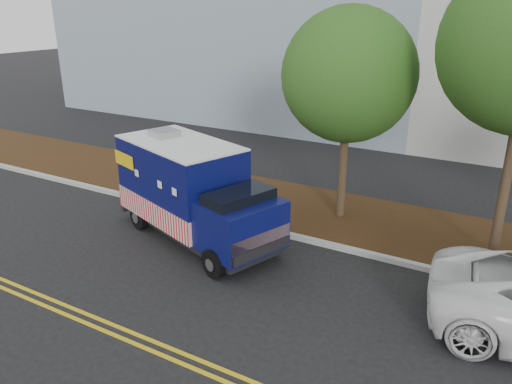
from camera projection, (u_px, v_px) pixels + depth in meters
The scene contains 8 objects.
ground at pixel (231, 247), 14.44m from camera, with size 120.00×120.00×0.00m, color black.
curb at pixel (255, 227), 15.54m from camera, with size 120.00×0.18×0.15m, color #9E9E99.
mulch_strip at pixel (285, 205), 17.25m from camera, with size 120.00×4.00×0.15m, color black.
centerline_near at pixel (121, 328), 10.82m from camera, with size 120.00×0.10×0.01m, color gold.
centerline_far at pixel (112, 334), 10.62m from camera, with size 120.00×0.10×0.01m, color gold.
tree_b at pixel (349, 76), 14.67m from camera, with size 3.99×3.99×6.62m.
sign_post at pixel (165, 168), 17.49m from camera, with size 0.06×0.06×2.40m, color #473828.
food_truck at pixel (191, 193), 14.64m from camera, with size 6.11×3.85×3.04m.
Camera 1 is at (7.07, -10.86, 6.61)m, focal length 35.00 mm.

